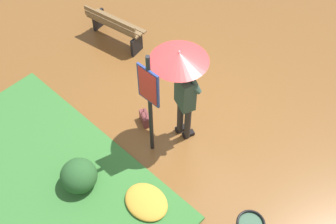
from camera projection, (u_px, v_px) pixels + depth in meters
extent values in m
plane|color=brown|center=(185.00, 127.00, 7.96)|extent=(18.00, 18.00, 0.00)
cube|color=#387533|center=(17.00, 207.00, 6.88)|extent=(4.80, 4.00, 0.05)
cylinder|color=#2D2823|center=(188.00, 122.00, 7.49)|extent=(0.12, 0.12, 0.86)
cylinder|color=#2D2823|center=(180.00, 117.00, 7.57)|extent=(0.12, 0.12, 0.86)
cube|color=black|center=(188.00, 134.00, 7.81)|extent=(0.19, 0.25, 0.08)
cube|color=black|center=(181.00, 129.00, 7.89)|extent=(0.19, 0.25, 0.08)
cube|color=#334738|center=(185.00, 92.00, 6.95)|extent=(0.44, 0.37, 0.64)
sphere|color=beige|center=(186.00, 73.00, 6.59)|extent=(0.20, 0.20, 0.20)
ellipsoid|color=black|center=(186.00, 72.00, 6.57)|extent=(0.20, 0.20, 0.15)
cylinder|color=#334738|center=(197.00, 90.00, 6.70)|extent=(0.18, 0.13, 0.18)
cylinder|color=#334738|center=(195.00, 84.00, 6.65)|extent=(0.24, 0.11, 0.33)
cube|color=black|center=(191.00, 76.00, 6.57)|extent=(0.07, 0.04, 0.14)
cylinder|color=#334738|center=(178.00, 78.00, 6.83)|extent=(0.11, 0.10, 0.09)
cylinder|color=#334738|center=(179.00, 75.00, 6.75)|extent=(0.10, 0.09, 0.23)
cylinder|color=#A5A5AD|center=(179.00, 61.00, 6.50)|extent=(0.02, 0.02, 0.41)
cone|color=#B22D2D|center=(179.00, 57.00, 6.42)|extent=(0.96, 0.96, 0.16)
sphere|color=#A5A5AD|center=(179.00, 51.00, 6.34)|extent=(0.02, 0.02, 0.02)
cylinder|color=black|center=(150.00, 108.00, 6.77)|extent=(0.07, 0.07, 2.30)
cube|color=navy|center=(148.00, 86.00, 6.34)|extent=(0.44, 0.04, 0.70)
cube|color=red|center=(148.00, 86.00, 6.33)|extent=(0.38, 0.01, 0.64)
cube|color=brown|center=(145.00, 118.00, 7.94)|extent=(0.33, 0.25, 0.24)
torus|color=brown|center=(145.00, 113.00, 7.82)|extent=(0.17, 0.09, 0.18)
cube|color=black|center=(137.00, 45.00, 9.11)|extent=(0.12, 0.36, 0.44)
cube|color=black|center=(99.00, 20.00, 9.66)|extent=(0.12, 0.36, 0.44)
cube|color=brown|center=(120.00, 21.00, 9.26)|extent=(1.40, 0.32, 0.04)
cube|color=brown|center=(116.00, 23.00, 9.20)|extent=(1.40, 0.32, 0.04)
cube|color=brown|center=(112.00, 26.00, 9.14)|extent=(1.40, 0.32, 0.04)
cube|color=brown|center=(110.00, 23.00, 9.04)|extent=(1.39, 0.26, 0.10)
cube|color=brown|center=(109.00, 18.00, 8.94)|extent=(1.39, 0.26, 0.10)
torus|color=black|center=(251.00, 223.00, 5.87)|extent=(0.42, 0.42, 0.04)
ellipsoid|color=#285628|center=(79.00, 176.00, 6.96)|extent=(0.63, 0.63, 0.56)
ellipsoid|color=#1E421E|center=(77.00, 169.00, 7.16)|extent=(0.38, 0.38, 0.38)
ellipsoid|color=gold|center=(146.00, 202.00, 6.88)|extent=(0.79, 0.63, 0.17)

